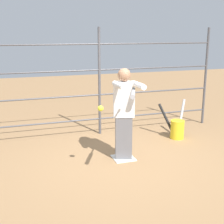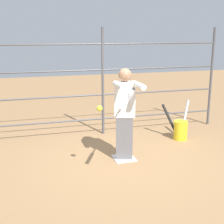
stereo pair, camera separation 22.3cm
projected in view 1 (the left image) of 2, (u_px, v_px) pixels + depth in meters
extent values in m
plane|color=#9E754C|center=(123.00, 158.00, 5.99)|extent=(24.00, 24.00, 0.00)
cube|color=white|center=(123.00, 158.00, 5.98)|extent=(0.40, 0.40, 0.02)
cylinder|color=#4C4C51|center=(205.00, 77.00, 8.02)|extent=(0.06, 0.06, 2.47)
cylinder|color=#4C4C51|center=(99.00, 82.00, 7.15)|extent=(0.06, 0.06, 2.47)
cylinder|color=#4C4C51|center=(100.00, 119.00, 7.36)|extent=(5.69, 0.04, 0.04)
cylinder|color=#4C4C51|center=(100.00, 95.00, 7.22)|extent=(5.69, 0.04, 0.04)
cylinder|color=#4C4C51|center=(99.00, 70.00, 7.08)|extent=(5.69, 0.04, 0.04)
cylinder|color=#4C4C51|center=(99.00, 44.00, 6.93)|extent=(5.69, 0.04, 0.04)
cube|color=slate|center=(124.00, 138.00, 5.88)|extent=(0.35, 0.27, 0.83)
cube|color=white|center=(124.00, 99.00, 5.70)|extent=(0.43, 0.32, 0.65)
sphere|color=#9E7051|center=(124.00, 75.00, 5.58)|extent=(0.24, 0.24, 0.24)
cylinder|color=white|center=(139.00, 85.00, 5.42)|extent=(0.10, 0.46, 0.10)
cylinder|color=white|center=(119.00, 85.00, 5.40)|extent=(0.10, 0.46, 0.10)
sphere|color=black|center=(134.00, 89.00, 5.20)|extent=(0.05, 0.05, 0.05)
cylinder|color=black|center=(134.00, 90.00, 5.03)|extent=(0.17, 0.33, 0.04)
cylinder|color=#B2B2B7|center=(133.00, 94.00, 4.61)|extent=(0.27, 0.50, 0.09)
sphere|color=yellow|center=(101.00, 108.00, 5.02)|extent=(0.10, 0.10, 0.10)
cylinder|color=yellow|center=(177.00, 130.00, 7.07)|extent=(0.30, 0.30, 0.42)
torus|color=yellow|center=(178.00, 121.00, 7.02)|extent=(0.32, 0.32, 0.01)
cylinder|color=#B2B2B7|center=(181.00, 117.00, 7.23)|extent=(0.36, 0.34, 0.81)
cylinder|color=black|center=(167.00, 120.00, 7.19)|extent=(0.32, 0.43, 0.73)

